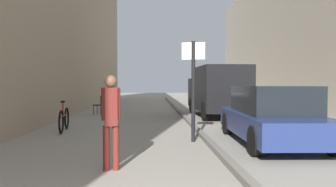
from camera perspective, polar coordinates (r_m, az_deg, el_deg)
ground_plane at (r=13.69m, az=-3.62°, el=-4.54°), size 80.00×80.00×0.00m
kerb_strip at (r=13.75m, az=3.00°, el=-4.26°), size 0.16×40.00×0.12m
pedestrian_main_foreground at (r=5.43m, az=-10.49°, el=-4.03°), size 0.32×0.22×1.65m
delivery_van at (r=14.34m, az=9.04°, el=0.62°), size 2.09×4.88×2.27m
parked_car at (r=8.24m, az=18.53°, el=-3.80°), size 1.97×4.27×1.45m
street_sign_post at (r=7.99m, az=4.70°, el=2.09°), size 0.59×0.17×2.60m
bicycle_leaning at (r=10.34m, az=-18.63°, el=-4.54°), size 0.27×1.76×0.98m
cafe_chair_near_window at (r=15.50m, az=-12.34°, el=-1.82°), size 0.54×0.54×0.94m
cafe_chair_by_doorway at (r=18.22m, az=-10.78°, el=-1.28°), size 0.51×0.51×0.94m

